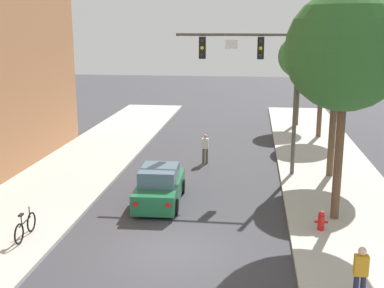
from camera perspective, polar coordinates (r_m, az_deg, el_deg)
The scene contains 12 objects.
ground_plane at distance 16.86m, azimuth -2.36°, elevation -12.30°, with size 120.00×120.00×0.00m, color #38383D.
sidewalk_right at distance 17.10m, azimuth 20.23°, elevation -12.52°, with size 5.00×60.00×0.15m, color #B2AFA8.
traffic_signal_mast at distance 24.17m, azimuth 8.13°, elevation 8.54°, with size 5.92×0.38×7.50m.
car_lead_green at distance 20.96m, azimuth -3.75°, elevation -4.94°, with size 1.95×4.29×1.60m.
pedestrian_crossing_road at distance 26.81m, azimuth 1.53°, elevation -0.39°, with size 0.36×0.22×1.64m.
pedestrian_sidewalk_right_walker at distance 13.97m, azimuth 18.93°, elevation -13.94°, with size 0.36×0.22×1.64m.
bicycle_leaning at distance 18.27m, azimuth -18.75°, elevation -9.09°, with size 0.15×1.77×0.98m.
fire_hydrant at distance 18.55m, azimuth 14.73°, elevation -8.57°, with size 0.48×0.24×0.72m.
street_tree_nearest at distance 18.61m, azimuth 17.42°, elevation 10.24°, with size 4.37×4.37×8.53m.
street_tree_second at distance 24.37m, azimuth 16.39°, elevation 8.48°, with size 3.89×3.89×7.26m.
street_tree_third at distance 33.39m, azimuth 14.90°, elevation 9.15°, with size 3.39×3.39×6.66m.
street_tree_farthest at distance 37.17m, azimuth 12.31°, elevation 9.81°, with size 3.07×3.07×6.59m.
Camera 1 is at (2.54, -14.97, 7.32)m, focal length 46.06 mm.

